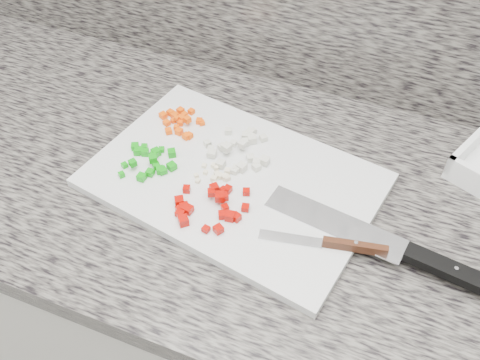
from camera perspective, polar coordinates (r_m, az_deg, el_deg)
The scene contains 10 objects.
cabinet at distance 1.29m, azimuth 2.98°, elevation -15.26°, with size 3.92×0.62×0.86m, color silver.
countertop at distance 0.92m, azimuth 4.04°, elevation -2.01°, with size 3.96×0.64×0.04m, color #646058.
cutting_board at distance 0.91m, azimuth -0.70°, elevation -0.00°, with size 0.47×0.31×0.02m, color silver.
carrot_pile at distance 1.00m, azimuth -6.45°, elevation 6.25°, with size 0.09×0.08×0.02m.
onion_pile at distance 0.94m, azimuth 0.04°, elevation 3.24°, with size 0.13×0.12×0.02m.
green_pepper_pile at distance 0.93m, azimuth -9.49°, elevation 2.15°, with size 0.10×0.09×0.02m.
red_pepper_pile at distance 0.85m, azimuth -3.46°, elevation -2.77°, with size 0.12×0.11×0.02m.
garlic_pile at distance 0.90m, azimuth -2.50°, elevation 0.49°, with size 0.06×0.05×0.01m.
chef_knife at distance 0.83m, azimuth 17.77°, elevation -7.55°, with size 0.37×0.10×0.02m.
paring_knife at distance 0.82m, azimuth 10.45°, elevation -6.79°, with size 0.19×0.05×0.02m.
Camera 1 is at (0.16, 0.86, 1.57)m, focal length 40.00 mm.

